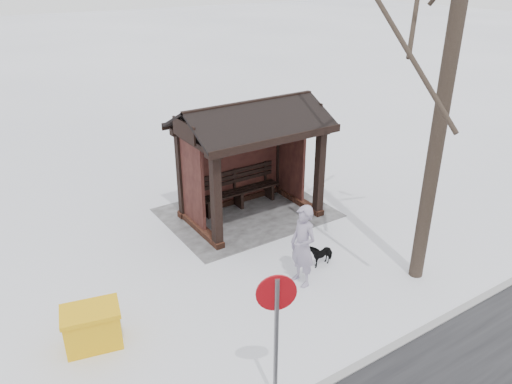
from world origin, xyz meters
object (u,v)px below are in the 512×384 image
grit_bin (92,327)px  bus_shelter (247,136)px  pedestrian (303,246)px  road_sign (276,313)px  dog (320,253)px

grit_bin → bus_shelter: bearing=-138.0°
pedestrian → grit_bin: pedestrian is taller
bus_shelter → pedestrian: bus_shelter is taller
road_sign → dog: bearing=-115.6°
pedestrian → dog: size_ratio=2.89×
dog → road_sign: (3.01, 2.54, 1.39)m
dog → pedestrian: bearing=-69.8°
grit_bin → road_sign: bearing=138.5°
pedestrian → grit_bin: bearing=-99.4°
pedestrian → dog: (-0.79, -0.35, -0.63)m
dog → grit_bin: bearing=-95.6°
bus_shelter → pedestrian: (0.73, 3.25, -1.28)m
pedestrian → road_sign: 3.21m
pedestrian → dog: bearing=111.6°
bus_shelter → pedestrian: bearing=77.3°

